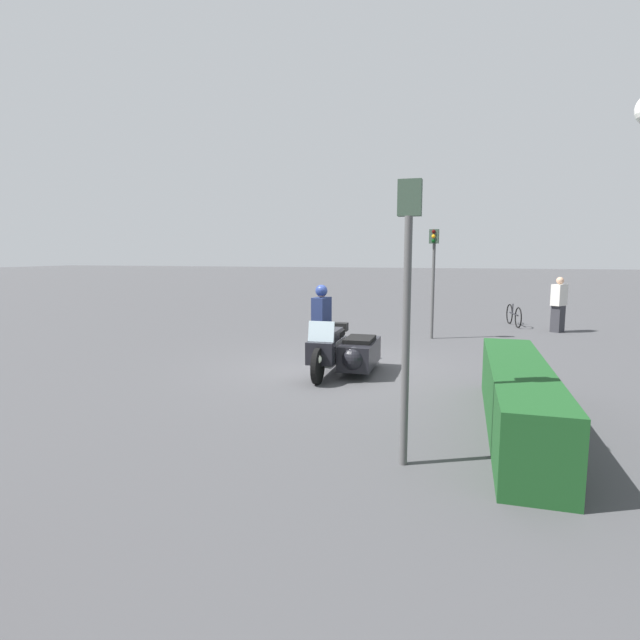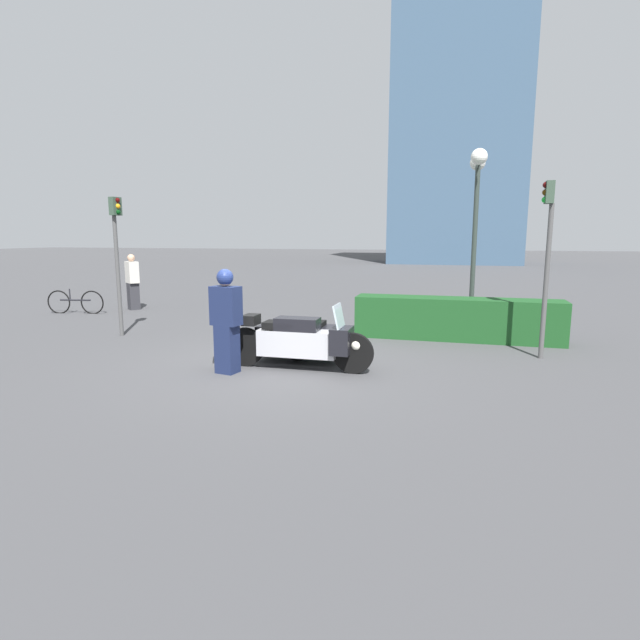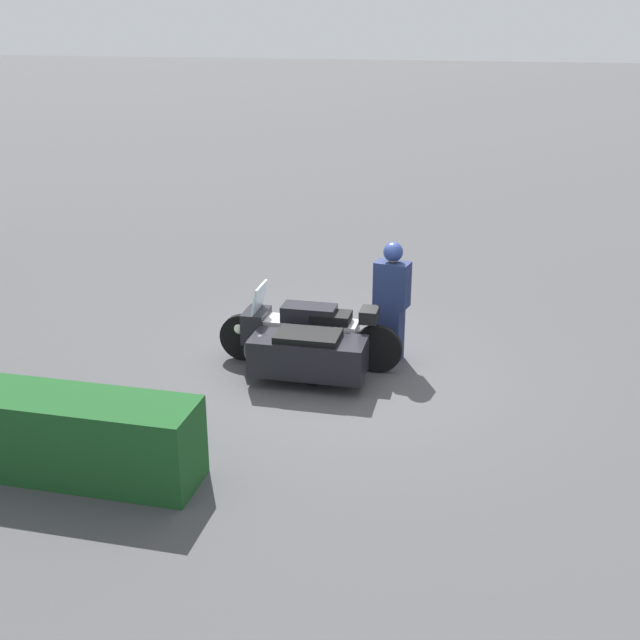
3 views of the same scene
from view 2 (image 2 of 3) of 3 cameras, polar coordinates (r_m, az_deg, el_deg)
The scene contains 10 objects.
ground_plane at distance 8.99m, azimuth -5.52°, elevation -5.26°, with size 160.00×160.00×0.00m, color #424244.
police_motorcycle at distance 8.93m, azimuth -1.79°, elevation -2.20°, with size 2.65×1.19×1.17m.
officer_rider at distance 8.48m, azimuth -10.66°, elevation 0.16°, with size 0.53×0.38×1.76m.
hedge_bush_curbside at distance 11.56m, azimuth 15.36°, elevation 0.12°, with size 4.50×0.78×0.93m, color #19471E.
twin_lamp_post at distance 13.23m, azimuth 17.50°, elevation 14.07°, with size 0.38×1.38×4.32m.
traffic_light_near at distance 10.14m, azimuth 24.53°, elevation 7.98°, with size 0.23×0.26×3.27m.
traffic_light_far at distance 12.31m, azimuth -22.18°, elevation 7.93°, with size 0.23×0.28×3.15m.
pedestrian_bystander at distance 16.81m, azimuth -20.63°, elevation 4.09°, with size 0.57×0.54×1.74m.
bicycle_parked at distance 16.66m, azimuth -26.17°, elevation 1.85°, with size 1.74×0.36×0.76m.
office_building_main at distance 47.54m, azimuth 15.81°, elevation 24.53°, with size 10.84×8.00×29.74m, color #3D5670.
Camera 2 is at (3.13, -8.11, 2.29)m, focal length 28.00 mm.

